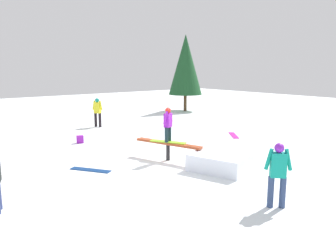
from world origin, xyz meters
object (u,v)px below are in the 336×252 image
main_rider_on_rail (168,125)px  rail_feature (168,145)px  loose_snowboard_navy (90,170)px  bystander_teal (278,172)px  bystander_yellow (97,111)px  pine_tree_near (185,65)px  loose_snowboard_magenta (234,135)px  backpack_on_snow (80,139)px

main_rider_on_rail → rail_feature: bearing=0.0°
rail_feature → loose_snowboard_navy: size_ratio=1.88×
loose_snowboard_navy → main_rider_on_rail: bearing=-136.9°
loose_snowboard_navy → bystander_teal: bearing=168.8°
rail_feature → bystander_yellow: bystander_yellow is taller
loose_snowboard_navy → pine_tree_near: pine_tree_near is taller
rail_feature → loose_snowboard_magenta: 5.52m
bystander_teal → backpack_on_snow: bystander_teal is taller
main_rider_on_rail → loose_snowboard_navy: 3.12m
loose_snowboard_magenta → bystander_yellow: bearing=-107.5°
main_rider_on_rail → backpack_on_snow: bearing=-10.7°
main_rider_on_rail → pine_tree_near: pine_tree_near is taller
pine_tree_near → loose_snowboard_magenta: bearing=153.4°
pine_tree_near → loose_snowboard_navy: bearing=127.2°
loose_snowboard_magenta → main_rider_on_rail: bearing=-35.9°
rail_feature → loose_snowboard_magenta: size_ratio=1.78×
bystander_yellow → backpack_on_snow: size_ratio=4.86×
bystander_yellow → rail_feature: bearing=-37.2°
bystander_teal → pine_tree_near: 18.21m
main_rider_on_rail → pine_tree_near: (10.06, -9.63, 2.26)m
loose_snowboard_magenta → rail_feature: bearing=-35.9°
bystander_teal → pine_tree_near: bearing=-79.4°
main_rider_on_rail → loose_snowboard_navy: bearing=49.3°
main_rider_on_rail → backpack_on_snow: main_rider_on_rail is taller
bystander_teal → backpack_on_snow: 9.55m
bystander_yellow → loose_snowboard_magenta: bystander_yellow is taller
bystander_yellow → loose_snowboard_magenta: size_ratio=1.10×
bystander_yellow → backpack_on_snow: bystander_yellow is taller
bystander_yellow → loose_snowboard_magenta: (-6.41, -4.24, -0.92)m
main_rider_on_rail → bystander_yellow: (7.84, -1.07, -0.37)m
bystander_teal → loose_snowboard_navy: 6.02m
rail_feature → pine_tree_near: 14.24m
loose_snowboard_magenta → backpack_on_snow: (3.19, 6.71, 0.16)m
loose_snowboard_magenta → pine_tree_near: (8.63, -4.32, 3.54)m
rail_feature → loose_snowboard_navy: (0.64, 2.76, -0.57)m
bystander_yellow → loose_snowboard_navy: size_ratio=1.16×
bystander_yellow → pine_tree_near: (2.22, -8.56, 2.63)m
loose_snowboard_navy → backpack_on_snow: size_ratio=4.17×
backpack_on_snow → pine_tree_near: pine_tree_near is taller
bystander_yellow → loose_snowboard_navy: 8.20m
main_rider_on_rail → backpack_on_snow: size_ratio=3.91×
main_rider_on_rail → bystander_yellow: 7.92m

